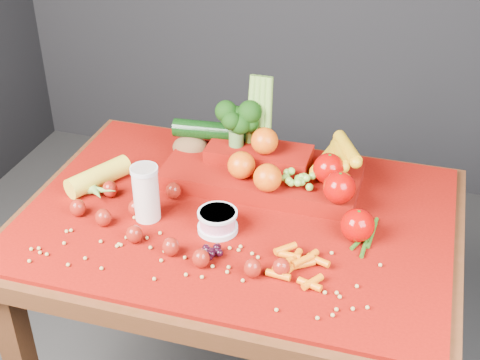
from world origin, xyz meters
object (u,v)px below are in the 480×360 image
(table, at_px, (238,247))
(milk_glass, at_px, (146,191))
(yogurt_bowl, at_px, (218,220))
(produce_mound, at_px, (272,166))

(table, bearing_deg, milk_glass, -159.35)
(table, bearing_deg, yogurt_bowl, -108.32)
(yogurt_bowl, bearing_deg, table, 71.68)
(table, relative_size, produce_mound, 1.84)
(milk_glass, distance_m, produce_mound, 0.35)
(table, relative_size, milk_glass, 7.58)
(milk_glass, distance_m, yogurt_bowl, 0.19)
(table, height_order, milk_glass, milk_glass)
(table, xyz_separation_m, yogurt_bowl, (-0.03, -0.08, 0.14))
(table, height_order, produce_mound, produce_mound)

